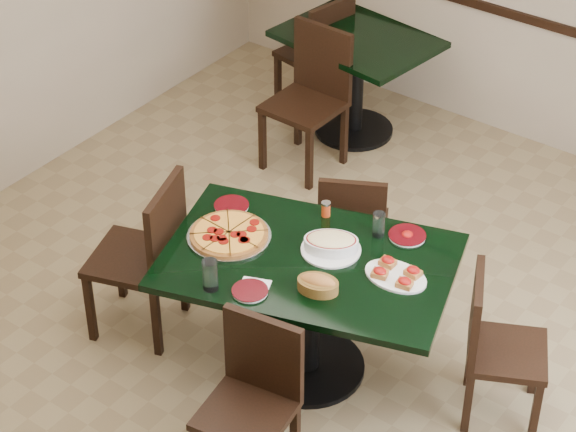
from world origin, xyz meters
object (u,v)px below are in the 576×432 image
Objects in this scene: pepperoni_pizza at (229,234)px; bruschetta_platter at (396,274)px; chair_right at (493,341)px; bread_basket at (318,284)px; back_chair_near at (312,90)px; chair_far at (353,225)px; back_table at (356,66)px; chair_left at (149,250)px; chair_near at (254,393)px; lasagna_casserole at (331,243)px; back_chair_left at (321,49)px; main_table at (308,287)px.

bruschetta_platter is at bearing 14.82° from pepperoni_pizza.
bread_basket is at bearing 96.49° from chair_right.
chair_far is at bearing -43.59° from back_chair_near.
chair_left is (0.26, -2.40, 0.02)m from back_table.
chair_near reaches higher than pepperoni_pizza.
lasagna_casserole is at bearing 90.12° from chair_near.
chair_left is 2.95× the size of lasagna_casserole.
chair_far is 0.91× the size of back_chair_left.
back_chair_left is (-0.37, 0.10, -0.03)m from back_table.
bread_basket is at bearing 84.77° from chair_far.
chair_left reaches higher than chair_far.
chair_right is 0.87× the size of chair_left.
lasagna_casserole reaches higher than back_table.
chair_right is at bearing 87.80° from chair_left.
chair_far is 0.73m from lasagna_casserole.
lasagna_casserole is 1.00× the size of bruschetta_platter.
lasagna_casserole is (-0.86, -0.18, 0.33)m from chair_right.
chair_right reaches higher than bread_basket.
bread_basket is at bearing -7.32° from pepperoni_pizza.
back_chair_near is at bearing 110.65° from chair_near.
main_table is 2.05× the size of chair_far.
chair_near is 0.60m from bread_basket.
back_chair_near is (-1.36, 2.38, 0.07)m from chair_near.
chair_near is 0.91m from bruschetta_platter.
chair_left reaches higher than main_table.
bruschetta_platter is at bearing -44.89° from back_table.
main_table is 0.96m from chair_right.
chair_left reaches higher than chair_right.
back_chair_near is at bearing 109.10° from bread_basket.
chair_right reaches higher than bruschetta_platter.
main_table is at bearing -54.76° from back_table.
chair_far reaches higher than back_table.
pepperoni_pizza reaches higher than back_table.
chair_left is 2.58m from back_chair_left.
chair_left is 4.08× the size of bread_basket.
bread_basket reaches higher than bruschetta_platter.
main_table is 0.75m from chair_far.
back_chair_near is 4.08× the size of bread_basket.
lasagna_casserole is at bearing 84.65° from chair_far.
chair_near is at bearing 76.91° from chair_far.
chair_far is 2.46× the size of bruschetta_platter.
chair_near reaches higher than bread_basket.
bruschetta_platter is (0.25, 0.31, -0.02)m from bread_basket.
bread_basket is at bearing -97.32° from lasagna_casserole.
chair_right is (0.91, 0.30, -0.10)m from main_table.
chair_right is at bearing 0.71° from main_table.
pepperoni_pizza is 0.53m from lasagna_casserole.
chair_left is (-0.88, -0.23, -0.02)m from main_table.
pepperoni_pizza is (-1.34, -0.40, 0.30)m from chair_right.
pepperoni_pizza is (0.71, -2.26, 0.24)m from back_table.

